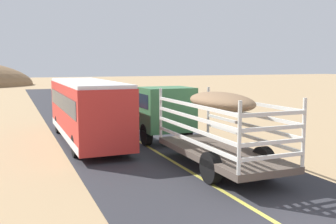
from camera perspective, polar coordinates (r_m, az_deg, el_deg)
The scene contains 3 objects.
livestock_truck at distance 17.43m, azimuth 2.44°, elevation -0.40°, with size 2.53×9.70×3.02m.
bus at distance 20.38m, azimuth -12.08°, elevation 0.42°, with size 2.54×10.00×3.21m.
car_far at distance 34.96m, azimuth -10.88°, elevation 1.46°, with size 1.80×4.40×1.46m.
Camera 1 is at (-6.17, -6.17, 4.08)m, focal length 40.73 mm.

